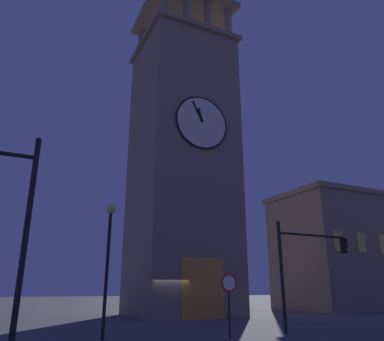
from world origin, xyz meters
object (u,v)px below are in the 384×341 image
(clocktower, at_px, (182,162))
(street_lamp, at_px, (109,243))
(no_horn_sign, at_px, (229,287))
(adjacent_wing_building, at_px, (358,252))
(traffic_signal_mid, at_px, (306,258))

(clocktower, bearing_deg, street_lamp, 53.89)
(street_lamp, xyz_separation_m, no_horn_sign, (-4.82, 1.67, -1.79))
(adjacent_wing_building, xyz_separation_m, street_lamp, (29.48, 12.83, -1.94))
(traffic_signal_mid, height_order, street_lamp, street_lamp)
(clocktower, distance_m, traffic_signal_mid, 15.71)
(street_lamp, bearing_deg, clocktower, -126.11)
(street_lamp, relative_size, no_horn_sign, 2.14)
(adjacent_wing_building, xyz_separation_m, traffic_signal_mid, (20.08, 14.22, -2.32))
(traffic_signal_mid, bearing_deg, adjacent_wing_building, -144.69)
(adjacent_wing_building, relative_size, street_lamp, 3.26)
(clocktower, xyz_separation_m, traffic_signal_mid, (-0.96, 12.95, -8.84))
(adjacent_wing_building, bearing_deg, traffic_signal_mid, 35.31)
(adjacent_wing_building, bearing_deg, street_lamp, 23.52)
(clocktower, bearing_deg, adjacent_wing_building, -176.54)
(clocktower, xyz_separation_m, adjacent_wing_building, (-21.05, -1.27, -6.52))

